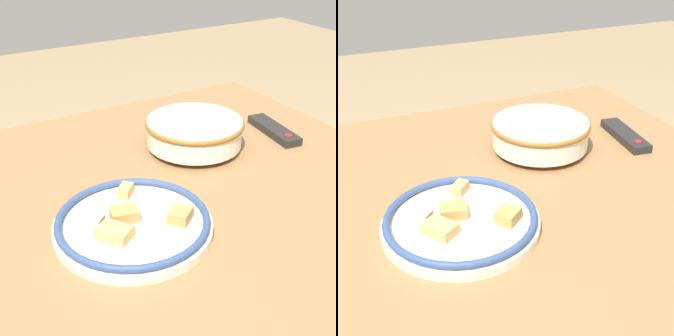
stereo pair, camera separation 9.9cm
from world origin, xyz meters
TOP-DOWN VIEW (x-y plane):
  - dining_table at (0.00, 0.00)m, footprint 1.10×1.05m
  - noodle_bowl at (-0.20, 0.13)m, footprint 0.24×0.24m
  - food_plate at (0.03, -0.16)m, footprint 0.29×0.29m
  - tv_remote at (-0.16, 0.36)m, footprint 0.19×0.07m

SIDE VIEW (x-z plane):
  - dining_table at x=0.00m, z-range 0.28..1.00m
  - tv_remote at x=-0.16m, z-range 0.72..0.74m
  - food_plate at x=0.03m, z-range 0.72..0.76m
  - noodle_bowl at x=-0.20m, z-range 0.73..0.80m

